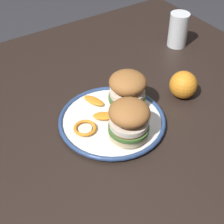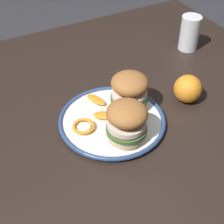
% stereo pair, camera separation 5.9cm
% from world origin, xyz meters
% --- Properties ---
extents(dining_table, '(1.26, 1.06, 0.72)m').
position_xyz_m(dining_table, '(0.00, 0.00, 0.64)').
color(dining_table, black).
rests_on(dining_table, ground).
extents(dinner_plate, '(0.29, 0.29, 0.02)m').
position_xyz_m(dinner_plate, '(0.01, 0.05, 0.73)').
color(dinner_plate, white).
rests_on(dinner_plate, dining_table).
extents(sandwich_half_left, '(0.14, 0.14, 0.10)m').
position_xyz_m(sandwich_half_left, '(-0.06, 0.03, 0.79)').
color(sandwich_half_left, beige).
rests_on(sandwich_half_left, dinner_plate).
extents(sandwich_half_right, '(0.14, 0.14, 0.10)m').
position_xyz_m(sandwich_half_right, '(0.01, 0.13, 0.79)').
color(sandwich_half_right, beige).
rests_on(sandwich_half_right, dinner_plate).
extents(orange_peel_curled, '(0.07, 0.07, 0.01)m').
position_xyz_m(orange_peel_curled, '(0.09, 0.05, 0.74)').
color(orange_peel_curled, orange).
rests_on(orange_peel_curled, dinner_plate).
extents(orange_peel_strip_long, '(0.05, 0.07, 0.01)m').
position_xyz_m(orange_peel_strip_long, '(0.01, -0.03, 0.75)').
color(orange_peel_strip_long, orange).
rests_on(orange_peel_strip_long, dinner_plate).
extents(orange_peel_strip_short, '(0.07, 0.06, 0.01)m').
position_xyz_m(orange_peel_strip_short, '(0.02, 0.04, 0.75)').
color(orange_peel_strip_short, orange).
rests_on(orange_peel_strip_short, dinner_plate).
extents(drinking_glass, '(0.07, 0.07, 0.12)m').
position_xyz_m(drinking_glass, '(-0.41, -0.16, 0.77)').
color(drinking_glass, white).
rests_on(drinking_glass, dining_table).
extents(whole_orange, '(0.08, 0.08, 0.08)m').
position_xyz_m(whole_orange, '(-0.23, 0.07, 0.76)').
color(whole_orange, orange).
rests_on(whole_orange, dining_table).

